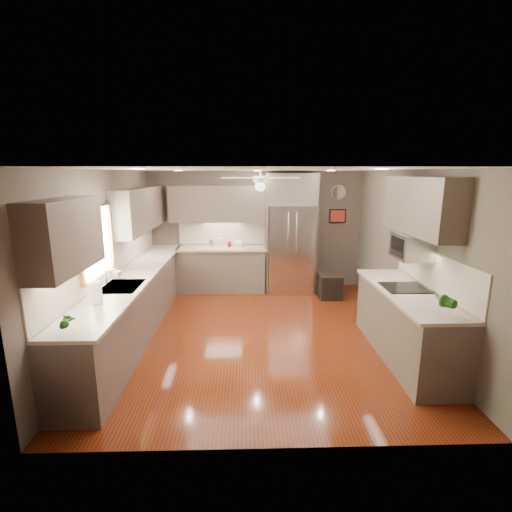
{
  "coord_description": "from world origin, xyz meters",
  "views": [
    {
      "loc": [
        -0.23,
        -5.4,
        2.45
      ],
      "look_at": [
        -0.06,
        0.6,
        1.1
      ],
      "focal_mm": 26.0,
      "sensor_mm": 36.0,
      "label": 1
    }
  ],
  "objects_px": {
    "paper_towel": "(97,292)",
    "stool": "(330,286)",
    "soap_bottle": "(118,273)",
    "potted_plant_right": "(443,300)",
    "microwave": "(412,246)",
    "bowl": "(238,246)",
    "refrigerator": "(290,235)",
    "canister_d": "(229,244)",
    "potted_plant_left": "(65,321)",
    "canister_b": "(211,244)",
    "canister_c": "(220,243)"
  },
  "relations": [
    {
      "from": "canister_d",
      "to": "bowl",
      "type": "relative_size",
      "value": 0.5
    },
    {
      "from": "canister_b",
      "to": "potted_plant_right",
      "type": "height_order",
      "value": "potted_plant_right"
    },
    {
      "from": "canister_b",
      "to": "refrigerator",
      "type": "height_order",
      "value": "refrigerator"
    },
    {
      "from": "canister_d",
      "to": "soap_bottle",
      "type": "bearing_deg",
      "value": -122.61
    },
    {
      "from": "refrigerator",
      "to": "microwave",
      "type": "xyz_separation_m",
      "value": [
        1.33,
        -2.71,
        0.29
      ]
    },
    {
      "from": "canister_d",
      "to": "potted_plant_right",
      "type": "bearing_deg",
      "value": -56.95
    },
    {
      "from": "soap_bottle",
      "to": "microwave",
      "type": "height_order",
      "value": "microwave"
    },
    {
      "from": "canister_b",
      "to": "potted_plant_left",
      "type": "relative_size",
      "value": 0.58
    },
    {
      "from": "refrigerator",
      "to": "canister_c",
      "type": "bearing_deg",
      "value": 178.47
    },
    {
      "from": "potted_plant_left",
      "to": "bowl",
      "type": "height_order",
      "value": "potted_plant_left"
    },
    {
      "from": "canister_c",
      "to": "refrigerator",
      "type": "height_order",
      "value": "refrigerator"
    },
    {
      "from": "microwave",
      "to": "canister_d",
      "type": "bearing_deg",
      "value": 133.39
    },
    {
      "from": "canister_c",
      "to": "refrigerator",
      "type": "distance_m",
      "value": 1.46
    },
    {
      "from": "canister_c",
      "to": "canister_d",
      "type": "height_order",
      "value": "canister_c"
    },
    {
      "from": "canister_d",
      "to": "refrigerator",
      "type": "height_order",
      "value": "refrigerator"
    },
    {
      "from": "bowl",
      "to": "potted_plant_right",
      "type": "bearing_deg",
      "value": -58.89
    },
    {
      "from": "potted_plant_right",
      "to": "stool",
      "type": "distance_m",
      "value": 3.42
    },
    {
      "from": "canister_c",
      "to": "microwave",
      "type": "relative_size",
      "value": 0.34
    },
    {
      "from": "potted_plant_left",
      "to": "canister_d",
      "type": "bearing_deg",
      "value": 71.9
    },
    {
      "from": "canister_b",
      "to": "canister_c",
      "type": "xyz_separation_m",
      "value": [
        0.19,
        -0.02,
        0.02
      ]
    },
    {
      "from": "microwave",
      "to": "paper_towel",
      "type": "relative_size",
      "value": 1.96
    },
    {
      "from": "potted_plant_left",
      "to": "potted_plant_right",
      "type": "distance_m",
      "value": 3.9
    },
    {
      "from": "potted_plant_right",
      "to": "bowl",
      "type": "xyz_separation_m",
      "value": [
        -2.3,
        3.81,
        -0.14
      ]
    },
    {
      "from": "potted_plant_right",
      "to": "bowl",
      "type": "distance_m",
      "value": 4.45
    },
    {
      "from": "paper_towel",
      "to": "stool",
      "type": "bearing_deg",
      "value": 39.72
    },
    {
      "from": "canister_b",
      "to": "microwave",
      "type": "relative_size",
      "value": 0.28
    },
    {
      "from": "potted_plant_left",
      "to": "soap_bottle",
      "type": "bearing_deg",
      "value": 93.98
    },
    {
      "from": "canister_b",
      "to": "bowl",
      "type": "relative_size",
      "value": 0.65
    },
    {
      "from": "refrigerator",
      "to": "paper_towel",
      "type": "relative_size",
      "value": 8.73
    },
    {
      "from": "canister_b",
      "to": "microwave",
      "type": "distance_m",
      "value": 4.09
    },
    {
      "from": "canister_d",
      "to": "bowl",
      "type": "distance_m",
      "value": 0.19
    },
    {
      "from": "potted_plant_right",
      "to": "refrigerator",
      "type": "distance_m",
      "value": 3.98
    },
    {
      "from": "potted_plant_right",
      "to": "stool",
      "type": "relative_size",
      "value": 0.66
    },
    {
      "from": "canister_d",
      "to": "microwave",
      "type": "height_order",
      "value": "microwave"
    },
    {
      "from": "soap_bottle",
      "to": "canister_d",
      "type": "bearing_deg",
      "value": 57.39
    },
    {
      "from": "potted_plant_left",
      "to": "canister_c",
      "type": "bearing_deg",
      "value": 74.23
    },
    {
      "from": "potted_plant_left",
      "to": "microwave",
      "type": "bearing_deg",
      "value": 20.66
    },
    {
      "from": "canister_c",
      "to": "paper_towel",
      "type": "height_order",
      "value": "paper_towel"
    },
    {
      "from": "canister_c",
      "to": "canister_d",
      "type": "distance_m",
      "value": 0.19
    },
    {
      "from": "canister_d",
      "to": "potted_plant_right",
      "type": "height_order",
      "value": "potted_plant_right"
    },
    {
      "from": "potted_plant_right",
      "to": "refrigerator",
      "type": "relative_size",
      "value": 0.13
    },
    {
      "from": "potted_plant_left",
      "to": "microwave",
      "type": "distance_m",
      "value": 4.27
    },
    {
      "from": "canister_c",
      "to": "stool",
      "type": "bearing_deg",
      "value": -14.13
    },
    {
      "from": "canister_d",
      "to": "refrigerator",
      "type": "relative_size",
      "value": 0.05
    },
    {
      "from": "soap_bottle",
      "to": "refrigerator",
      "type": "xyz_separation_m",
      "value": [
        2.78,
        2.34,
        0.16
      ]
    },
    {
      "from": "soap_bottle",
      "to": "potted_plant_right",
      "type": "relative_size",
      "value": 0.56
    },
    {
      "from": "potted_plant_left",
      "to": "paper_towel",
      "type": "bearing_deg",
      "value": 91.67
    },
    {
      "from": "soap_bottle",
      "to": "stool",
      "type": "bearing_deg",
      "value": 27.28
    },
    {
      "from": "bowl",
      "to": "paper_towel",
      "type": "height_order",
      "value": "paper_towel"
    },
    {
      "from": "canister_d",
      "to": "refrigerator",
      "type": "bearing_deg",
      "value": -1.53
    }
  ]
}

